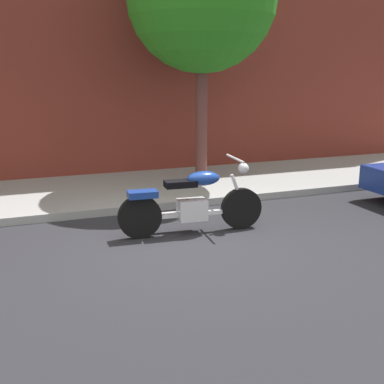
% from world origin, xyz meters
% --- Properties ---
extents(ground_plane, '(60.00, 60.00, 0.00)m').
position_xyz_m(ground_plane, '(0.00, 0.00, 0.00)').
color(ground_plane, '#28282D').
extents(sidewalk, '(19.24, 2.94, 0.14)m').
position_xyz_m(sidewalk, '(0.00, 3.15, 0.07)').
color(sidewalk, '#9B9B9B').
rests_on(sidewalk, ground).
extents(motorcycle, '(2.28, 0.70, 1.16)m').
position_xyz_m(motorcycle, '(0.39, 0.35, 0.48)').
color(motorcycle, black).
rests_on(motorcycle, ground).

